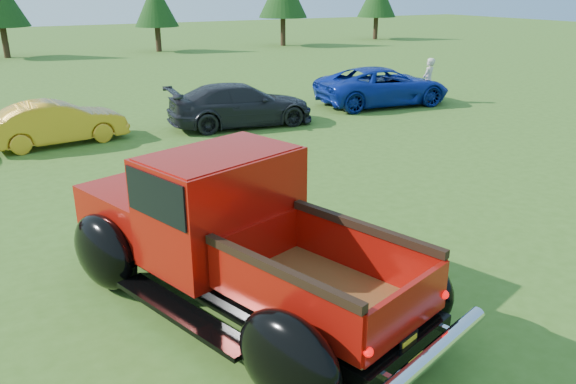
% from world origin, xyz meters
% --- Properties ---
extents(ground, '(120.00, 120.00, 0.00)m').
position_xyz_m(ground, '(0.00, 0.00, 0.00)').
color(ground, '#395E1B').
rests_on(ground, ground).
extents(tree_mid_right, '(2.82, 2.82, 4.40)m').
position_xyz_m(tree_mid_right, '(6.00, 30.00, 2.97)').
color(tree_mid_right, '#332114').
rests_on(tree_mid_right, ground).
extents(pickup_truck, '(3.94, 5.92, 2.06)m').
position_xyz_m(pickup_truck, '(-2.17, -0.84, 0.98)').
color(pickup_truck, black).
rests_on(pickup_truck, ground).
extents(show_car_yellow, '(3.69, 1.65, 1.18)m').
position_xyz_m(show_car_yellow, '(-3.06, 8.72, 0.59)').
color(show_car_yellow, gold).
rests_on(show_car_yellow, ground).
extents(show_car_grey, '(4.62, 2.29, 1.29)m').
position_xyz_m(show_car_grey, '(2.19, 8.30, 0.65)').
color(show_car_grey, black).
rests_on(show_car_grey, ground).
extents(show_car_blue, '(5.10, 2.79, 1.35)m').
position_xyz_m(show_car_blue, '(7.99, 8.80, 0.68)').
color(show_car_blue, navy).
rests_on(show_car_blue, ground).
extents(spectator, '(0.69, 0.59, 1.61)m').
position_xyz_m(spectator, '(9.73, 8.38, 0.81)').
color(spectator, '#BEB6A4').
rests_on(spectator, ground).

